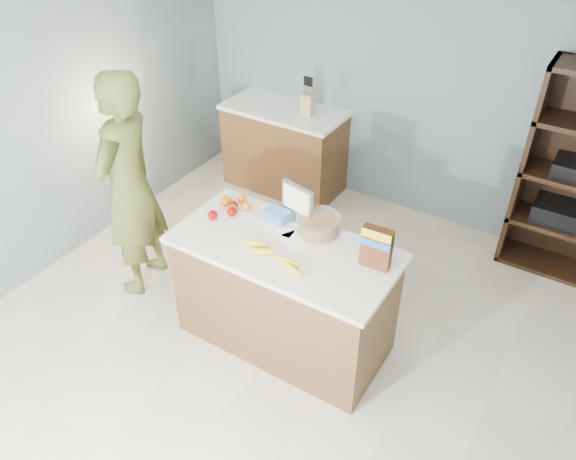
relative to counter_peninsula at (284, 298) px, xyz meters
The scene contains 14 objects.
floor 0.51m from the counter_peninsula, 90.00° to the right, with size 4.50×5.00×0.02m, color beige.
walls 1.27m from the counter_peninsula, 90.00° to the right, with size 4.52×5.02×2.51m.
counter_peninsula is the anchor object (origin of this frame).
back_cabinet 2.25m from the counter_peninsula, 122.28° to the left, with size 1.24×0.62×0.90m.
person 1.48m from the counter_peninsula, behind, with size 0.68×0.45×1.87m, color #525B24.
knife_block 2.17m from the counter_peninsula, 116.10° to the left, with size 0.12×0.10×0.31m.
envelopes 0.50m from the counter_peninsula, 112.65° to the left, with size 0.40×0.21×0.00m.
bananas 0.53m from the counter_peninsula, 84.81° to the right, with size 0.55×0.20×0.04m.
apples 0.77m from the counter_peninsula, behind, with size 0.16×0.25×0.07m.
oranges 0.79m from the counter_peninsula, 160.21° to the left, with size 0.24×0.21×0.07m.
blue_carton 0.61m from the counter_peninsula, 131.82° to the left, with size 0.18×0.12×0.08m, color blue.
salad_bowl 0.61m from the counter_peninsula, 65.00° to the left, with size 0.30×0.30×0.13m.
tv 0.72m from the counter_peninsula, 105.25° to the left, with size 0.28×0.12×0.28m.
cereal_box 0.90m from the counter_peninsula, 11.90° to the left, with size 0.20×0.08×0.30m.
Camera 1 is at (1.61, -2.23, 3.22)m, focal length 35.00 mm.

